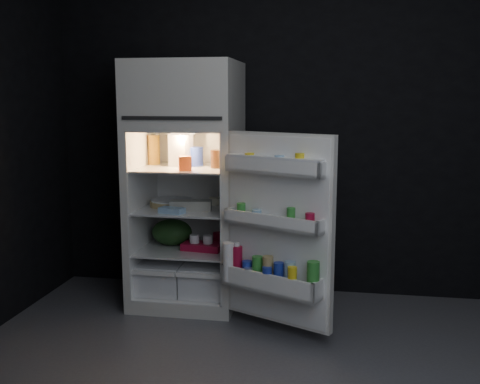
% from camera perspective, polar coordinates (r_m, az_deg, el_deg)
% --- Properties ---
extents(wall_back, '(4.00, 0.00, 2.70)m').
position_cam_1_polar(wall_back, '(4.35, 7.12, 7.20)').
color(wall_back, black).
rests_on(wall_back, ground).
extents(wall_front, '(4.00, 0.00, 2.70)m').
position_cam_1_polar(wall_front, '(0.98, -2.32, -0.46)').
color(wall_front, black).
rests_on(wall_front, ground).
extents(refrigerator, '(0.76, 0.71, 1.78)m').
position_cam_1_polar(refrigerator, '(4.15, -5.39, 1.65)').
color(refrigerator, silver).
rests_on(refrigerator, ground).
extents(fridge_door, '(0.73, 0.48, 1.22)m').
position_cam_1_polar(fridge_door, '(3.55, 3.64, -4.23)').
color(fridge_door, silver).
rests_on(fridge_door, ground).
extents(milk_jug, '(0.16, 0.16, 0.24)m').
position_cam_1_polar(milk_jug, '(4.13, -6.03, 4.26)').
color(milk_jug, white).
rests_on(milk_jug, refrigerator).
extents(mayo_jar, '(0.12, 0.12, 0.14)m').
position_cam_1_polar(mayo_jar, '(4.14, -4.44, 3.60)').
color(mayo_jar, navy).
rests_on(mayo_jar, refrigerator).
extents(jam_jar, '(0.10, 0.10, 0.13)m').
position_cam_1_polar(jam_jar, '(4.02, -2.37, 3.38)').
color(jam_jar, black).
rests_on(jam_jar, refrigerator).
extents(amber_bottle, '(0.11, 0.11, 0.22)m').
position_cam_1_polar(amber_bottle, '(4.28, -8.73, 4.26)').
color(amber_bottle, '#A9751B').
rests_on(amber_bottle, refrigerator).
extents(small_carton, '(0.10, 0.09, 0.10)m').
position_cam_1_polar(small_carton, '(3.89, -5.61, 2.91)').
color(small_carton, '#E7511B').
rests_on(small_carton, refrigerator).
extents(egg_carton, '(0.31, 0.15, 0.07)m').
position_cam_1_polar(egg_carton, '(4.04, -5.03, -1.36)').
color(egg_carton, gray).
rests_on(egg_carton, refrigerator).
extents(pie, '(0.41, 0.41, 0.04)m').
position_cam_1_polar(pie, '(4.21, -6.95, -1.14)').
color(pie, tan).
rests_on(pie, refrigerator).
extents(flat_package, '(0.19, 0.13, 0.04)m').
position_cam_1_polar(flat_package, '(3.95, -6.94, -1.87)').
color(flat_package, '#84ABCC').
rests_on(flat_package, refrigerator).
extents(wrapped_pkg, '(0.13, 0.11, 0.05)m').
position_cam_1_polar(wrapped_pkg, '(4.25, -2.39, -0.93)').
color(wrapped_pkg, '#F4F0C8').
rests_on(wrapped_pkg, refrigerator).
extents(produce_bag, '(0.33, 0.28, 0.20)m').
position_cam_1_polar(produce_bag, '(4.26, -6.93, -4.07)').
color(produce_bag, '#193815').
rests_on(produce_bag, refrigerator).
extents(yogurt_tray, '(0.30, 0.19, 0.05)m').
position_cam_1_polar(yogurt_tray, '(4.12, -3.83, -5.54)').
color(yogurt_tray, maroon).
rests_on(yogurt_tray, refrigerator).
extents(small_can_red, '(0.07, 0.07, 0.09)m').
position_cam_1_polar(small_can_red, '(4.27, -2.30, -4.72)').
color(small_can_red, maroon).
rests_on(small_can_red, refrigerator).
extents(small_can_silver, '(0.06, 0.06, 0.09)m').
position_cam_1_polar(small_can_silver, '(4.32, -1.79, -4.56)').
color(small_can_silver, silver).
rests_on(small_can_silver, refrigerator).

